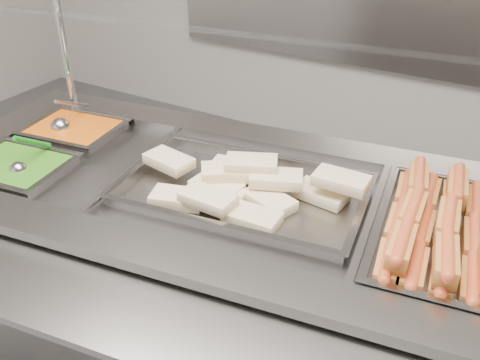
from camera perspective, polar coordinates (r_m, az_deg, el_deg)
The scene contains 11 objects.
steam_counter at distance 1.82m, azimuth -1.48°, elevation -12.41°, with size 1.96×1.08×0.89m.
tray_rail at distance 1.23m, azimuth -11.39°, elevation -13.71°, with size 1.80×0.61×0.05m.
sneeze_guard at distance 1.59m, azimuth 1.33°, elevation 14.69°, with size 1.65×0.52×0.43m.
pan_hotdogs at distance 1.48m, azimuth 21.03°, elevation -6.39°, with size 0.41×0.59×0.10m.
pan_wraps at distance 1.54m, azimuth 0.34°, elevation -1.61°, with size 0.72×0.49×0.07m.
pan_beans at distance 1.98m, azimuth -17.15°, elevation 4.30°, with size 0.33×0.28×0.10m.
pan_peas at distance 1.80m, azimuth -22.58°, elevation 0.38°, with size 0.33×0.28×0.10m.
hotdogs_in_buns at distance 1.43m, azimuth 20.46°, elevation -5.08°, with size 0.37×0.53×0.12m.
tortilla_wraps at distance 1.53m, azimuth 0.22°, elevation -0.32°, with size 0.66×0.34×0.10m.
ladle at distance 1.98m, azimuth -18.51°, elevation 5.51°, with size 0.07×0.20×0.14m.
serving_spoon at distance 1.75m, azimuth -22.29°, elevation 1.50°, with size 0.06×0.18×0.14m.
Camera 1 is at (0.74, -0.68, 1.69)m, focal length 40.00 mm.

